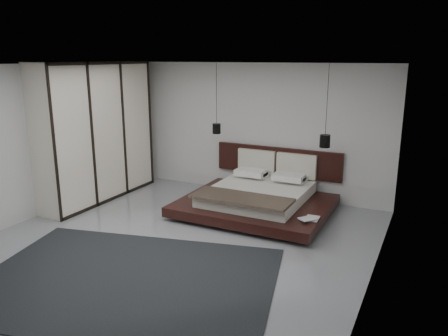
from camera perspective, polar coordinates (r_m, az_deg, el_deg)
The scene contains 14 objects.
floor at distance 7.25m, azimuth -5.99°, elevation -9.45°, with size 6.00×6.00×0.00m, color gray.
ceiling at distance 6.64m, azimuth -6.64°, elevation 13.24°, with size 6.00×6.00×0.00m, color white.
wall_back at distance 9.43m, azimuth 3.60°, elevation 5.06°, with size 6.00×6.00×0.00m, color silver.
wall_front at distance 4.69m, azimuth -26.57°, elevation -6.15°, with size 6.00×6.00×0.00m, color silver.
wall_left at distance 8.78m, azimuth -23.06°, elevation 3.24°, with size 6.00×6.00×0.00m, color silver.
wall_right at distance 5.81m, azimuth 19.50°, elevation -1.65°, with size 6.00×6.00×0.00m, color silver.
lattice_screen at distance 10.49m, azimuth -12.70°, elevation 5.13°, with size 0.05×0.90×2.60m, color black.
bed at distance 8.48m, azimuth 4.50°, elevation -3.79°, with size 2.74×2.38×1.07m.
book_lower at distance 7.56m, azimuth 10.60°, elevation -6.41°, with size 0.23×0.30×0.03m, color #99724C.
book_upper at distance 7.53m, azimuth 10.40°, elevation -6.29°, with size 0.21×0.29×0.02m, color #99724C.
pendant_left at distance 9.03m, azimuth -0.98°, elevation 5.21°, with size 0.17×0.17×1.43m.
pendant_right at distance 8.27m, azimuth 13.04°, elevation 3.47°, with size 0.19×0.19×1.51m.
wardrobe at distance 9.37m, azimuth -16.35°, elevation 4.54°, with size 0.68×2.88×2.83m.
rug at distance 6.19m, azimuth -12.67°, elevation -14.05°, with size 3.95×2.82×0.02m, color black.
Camera 1 is at (3.61, -5.57, 2.92)m, focal length 35.00 mm.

